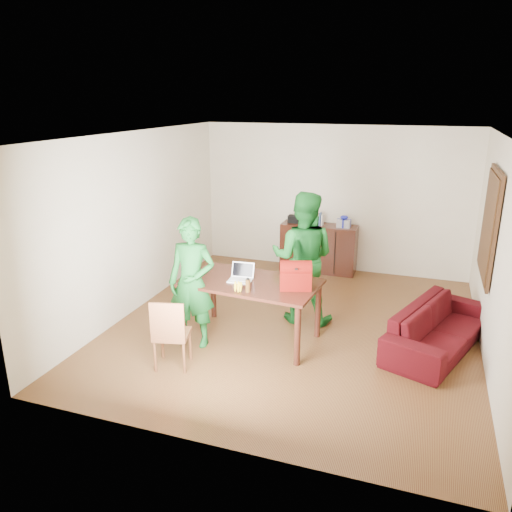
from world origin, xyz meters
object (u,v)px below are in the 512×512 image
at_px(red_bag, 296,278).
at_px(bottle, 248,285).
at_px(person_near, 192,283).
at_px(table, 251,289).
at_px(sofa, 439,328).
at_px(laptop, 240,278).
at_px(chair, 172,346).
at_px(person_far, 303,258).

bearing_deg(red_bag, bottle, -167.88).
xyz_separation_m(person_near, bottle, (0.77, 0.02, 0.06)).
relative_size(table, bottle, 10.17).
bearing_deg(sofa, table, 123.38).
distance_m(laptop, sofa, 2.69).
relative_size(table, laptop, 5.75).
height_order(table, laptop, laptop).
xyz_separation_m(laptop, red_bag, (0.76, -0.02, 0.10)).
relative_size(table, person_near, 1.08).
height_order(table, bottle, bottle).
bearing_deg(laptop, sofa, 8.47).
bearing_deg(sofa, bottle, 131.98).
bearing_deg(bottle, chair, -139.21).
height_order(table, person_far, person_far).
bearing_deg(red_bag, person_near, 176.44).
bearing_deg(laptop, person_near, -151.99).
distance_m(table, laptop, 0.21).
distance_m(chair, laptop, 1.26).
distance_m(table, person_far, 0.99).
relative_size(person_far, sofa, 0.97).
bearing_deg(person_far, laptop, 50.77).
bearing_deg(sofa, chair, 137.46).
bearing_deg(bottle, person_far, 71.01).
xyz_separation_m(chair, red_bag, (1.28, 0.95, 0.72)).
relative_size(person_near, bottle, 9.46).
xyz_separation_m(table, sofa, (2.41, 0.55, -0.44)).
bearing_deg(bottle, red_bag, 29.44).
bearing_deg(chair, person_near, 77.78).
bearing_deg(person_far, red_bag, 95.19).
bearing_deg(sofa, person_far, 102.30).
relative_size(laptop, red_bag, 0.82).
bearing_deg(laptop, bottle, -59.40).
xyz_separation_m(person_near, sofa, (3.10, 0.93, -0.58)).
bearing_deg(person_near, red_bag, 9.45).
xyz_separation_m(chair, person_far, (1.16, 1.84, 0.70)).
distance_m(person_near, sofa, 3.28).
distance_m(person_far, sofa, 2.05).
xyz_separation_m(chair, sofa, (3.08, 1.56, 0.02)).
height_order(table, person_near, person_near).
bearing_deg(person_far, person_near, 42.90).
xyz_separation_m(person_near, red_bag, (1.30, 0.32, 0.12)).
xyz_separation_m(person_far, sofa, (1.92, -0.28, -0.67)).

